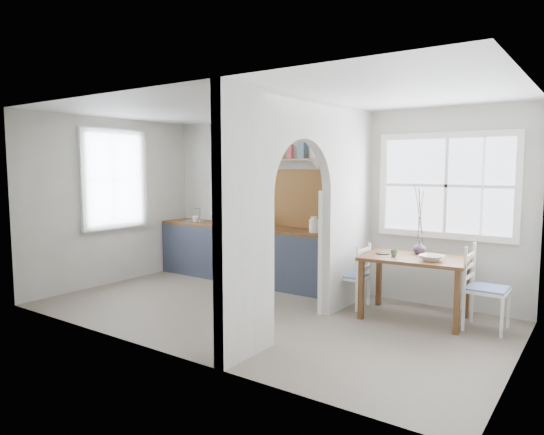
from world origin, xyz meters
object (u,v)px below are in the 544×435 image
Objects in this scene: chair_right at (487,288)px; kettle at (314,225)px; dining_table at (414,288)px; chair_left at (351,275)px; vase at (419,247)px.

kettle is at bearing 84.47° from chair_right.
dining_table is at bearing 95.19° from chair_right.
dining_table is 0.85m from chair_left.
vase reaches higher than chair_left.
vase is (0.83, 0.20, 0.42)m from chair_left.
vase is at bearing 91.42° from dining_table.
dining_table is 1.75m from kettle.
dining_table is 5.44× the size of kettle.
dining_table is 0.52m from vase.
chair_left is (-0.85, 0.03, 0.04)m from dining_table.
chair_left is at bearing -24.08° from kettle.
kettle is (-2.40, 0.26, 0.53)m from chair_right.
kettle is (-0.74, 0.29, 0.59)m from chair_left.
chair_right is (0.81, 0.07, 0.10)m from dining_table.
kettle is (-1.60, 0.32, 0.63)m from dining_table.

